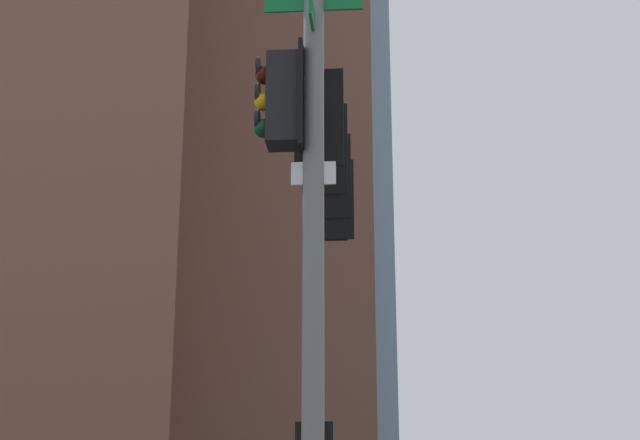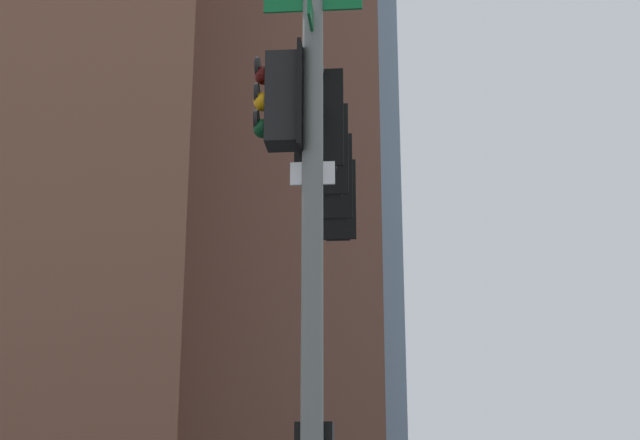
% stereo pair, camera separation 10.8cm
% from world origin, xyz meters
% --- Properties ---
extents(signal_pole_assembly, '(2.20, 4.60, 7.40)m').
position_xyz_m(signal_pole_assembly, '(0.19, 1.03, 5.43)').
color(signal_pole_assembly, slate).
rests_on(signal_pole_assembly, ground_plane).
extents(building_brick_midblock, '(22.23, 15.32, 44.21)m').
position_xyz_m(building_brick_midblock, '(3.22, 46.39, 22.10)').
color(building_brick_midblock, brown).
rests_on(building_brick_midblock, ground_plane).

